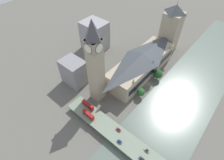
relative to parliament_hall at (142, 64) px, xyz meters
The scene contains 16 objects.
ground_plane 22.02m from the parliament_hall, 153.63° to the left, with size 600.00×600.00×0.00m, color #605E56.
river_water 51.59m from the parliament_hall, behind, with size 54.54×360.00×0.30m, color slate.
parliament_hall is the anchor object (origin of this frame).
clock_tower 60.18m from the parliament_hall, 76.70° to the left, with size 11.50×11.50×76.39m.
victoria_tower 57.55m from the parliament_hall, 89.94° to the right, with size 18.43×18.43×57.98m.
road_bridge 87.89m from the parliament_hall, 124.38° to the left, with size 141.08×14.76×5.37m.
double_decker_bus_lead 75.25m from the parliament_hall, 89.79° to the left, with size 11.16×2.66×4.86m.
double_decker_bus_mid 69.33m from the parliament_hall, 84.03° to the left, with size 11.88×2.55×4.96m.
car_northbound_lead 85.41m from the parliament_hall, 126.59° to the left, with size 3.91×1.79×1.24m.
car_southbound_lead 73.83m from the parliament_hall, 110.57° to the left, with size 4.05×1.79×1.42m.
car_southbound_mid 91.55m from the parliament_hall, 124.21° to the left, with size 4.05×1.88×1.28m.
car_southbound_tail 82.54m from the parliament_hall, 113.11° to the left, with size 3.81×1.91×1.46m.
city_block_west 67.45m from the parliament_hall, 51.33° to the left, with size 22.37×17.20×25.96m.
city_block_center 67.95m from the parliament_hall, ahead, with size 27.26×23.64×33.39m.
tree_embankment_near 19.24m from the parliament_hall, behind, with size 9.03×9.03×11.66m.
tree_embankment_mid 33.15m from the parliament_hall, 123.76° to the left, with size 7.28×7.28×10.16m.
Camera 1 is at (-47.84, 113.49, 127.51)m, focal length 28.00 mm.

